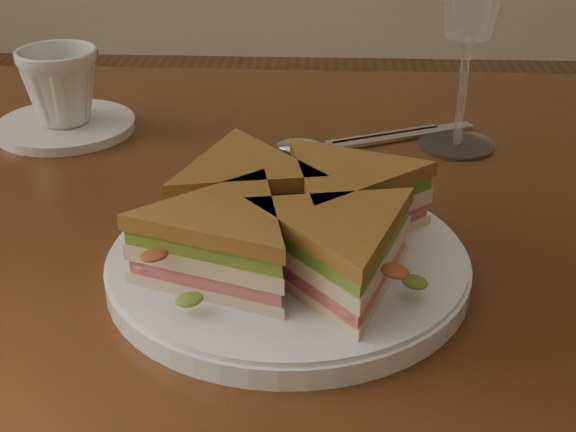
% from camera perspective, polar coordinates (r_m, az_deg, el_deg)
% --- Properties ---
extents(table, '(1.20, 0.80, 0.75)m').
position_cam_1_polar(table, '(0.76, -0.67, -5.95)').
color(table, '#371B0C').
rests_on(table, ground).
extents(plate, '(0.27, 0.27, 0.02)m').
position_cam_1_polar(plate, '(0.61, 0.00, -3.52)').
color(plate, white).
rests_on(plate, table).
extents(sandwich_wedges, '(0.28, 0.28, 0.06)m').
position_cam_1_polar(sandwich_wedges, '(0.59, 0.00, -0.43)').
color(sandwich_wedges, beige).
rests_on(sandwich_wedges, plate).
extents(crisps_mound, '(0.09, 0.09, 0.05)m').
position_cam_1_polar(crisps_mound, '(0.59, -0.00, -0.77)').
color(crisps_mound, '#CF521A').
rests_on(crisps_mound, plate).
extents(spoon, '(0.17, 0.09, 0.01)m').
position_cam_1_polar(spoon, '(0.83, 2.32, 5.14)').
color(spoon, silver).
rests_on(spoon, table).
extents(knife, '(0.20, 0.10, 0.00)m').
position_cam_1_polar(knife, '(0.85, 6.31, 5.35)').
color(knife, silver).
rests_on(knife, table).
extents(saucer, '(0.15, 0.15, 0.01)m').
position_cam_1_polar(saucer, '(0.91, -15.52, 6.19)').
color(saucer, white).
rests_on(saucer, table).
extents(coffee_cup, '(0.11, 0.11, 0.08)m').
position_cam_1_polar(coffee_cup, '(0.89, -15.88, 8.87)').
color(coffee_cup, white).
rests_on(coffee_cup, saucer).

